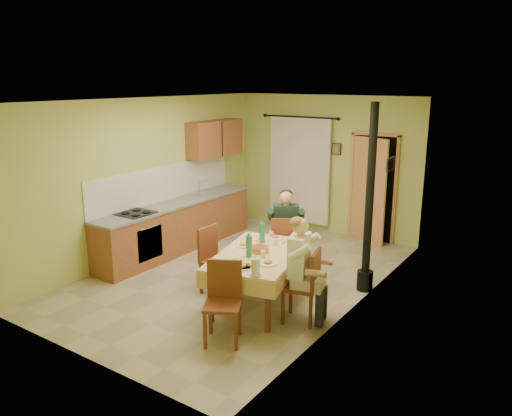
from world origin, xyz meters
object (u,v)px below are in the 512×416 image
Objects in this scene: chair_left at (217,273)px; man_far at (286,224)px; man_right at (302,258)px; dining_table at (258,278)px; chair_near at (223,319)px; stove_flue at (368,225)px; chair_far at (285,259)px; chair_right at (302,300)px.

chair_left is 0.71× the size of man_far.
dining_table is at bearing 66.53° from man_right.
dining_table is at bearing 90.96° from chair_left.
stove_flue is (0.84, 2.41, 0.73)m from chair_near.
chair_near is at bearing 138.21° from man_right.
man_right reaches higher than chair_near.
man_right is (0.52, 0.99, 0.59)m from chair_near.
man_right is at bearing -146.53° from chair_near.
dining_table is 0.75m from chair_left.
chair_left is at bearing 70.90° from man_right.
chair_near is at bearing -109.21° from stove_flue.
chair_left is at bearing 165.56° from dining_table.
stove_flue is (1.28, 0.21, 0.73)m from chair_far.
chair_right is 0.35× the size of stove_flue.
man_far is (-0.01, 0.01, 0.59)m from chair_far.
man_far is 1.56m from man_right.
chair_left reaches higher than dining_table.
stove_flue reaches higher than chair_left.
chair_right is at bearing -147.08° from chair_near.
chair_near is (0.44, -2.21, -0.00)m from chair_far.
chair_near is at bearing -110.05° from chair_far.
chair_right is (0.76, -0.12, -0.09)m from dining_table.
chair_right is at bearing -82.59° from chair_far.
chair_near is at bearing 42.28° from chair_left.
chair_near is 0.35× the size of stove_flue.
man_right is (0.75, -0.12, 0.50)m from dining_table.
chair_near is 2.66m from stove_flue.
chair_right is 0.71× the size of man_right.
chair_left is 0.71× the size of man_right.
man_far is at bearing -107.66° from chair_near.
chair_right is at bearing -82.66° from man_far.
chair_near reaches higher than chair_left.
man_far is (-0.22, 1.11, 0.50)m from dining_table.
man_far is 1.31m from stove_flue.
dining_table is 1.41× the size of man_far.
dining_table is at bearing -107.37° from chair_near.
chair_left is at bearing -78.08° from chair_near.
chair_far reaches higher than chair_near.
stove_flue is (1.29, 0.19, 0.15)m from man_far.
man_right reaches higher than dining_table.
man_right is (0.96, -1.23, 0.00)m from man_far.
chair_left is 2.34m from stove_flue.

